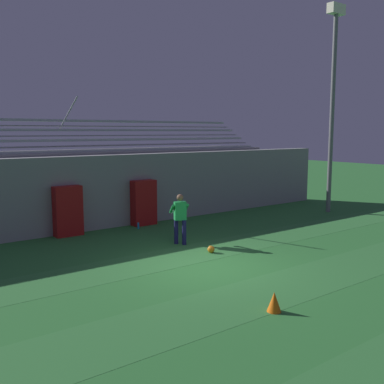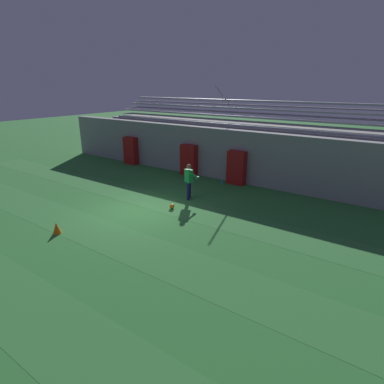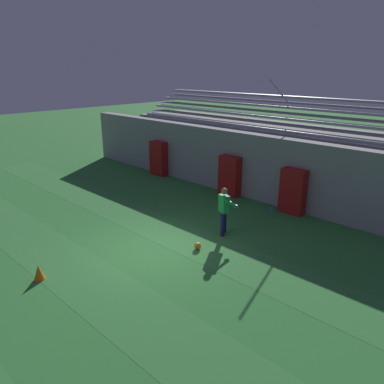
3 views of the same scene
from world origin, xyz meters
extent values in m
plane|color=#2D7533|center=(0.00, 0.00, 0.00)|extent=(80.00, 80.00, 0.00)
cube|color=#337A38|center=(0.00, -2.29, 0.00)|extent=(28.00, 1.85, 0.01)
cube|color=#337A38|center=(0.00, 1.42, 0.00)|extent=(28.00, 1.85, 0.01)
cube|color=gray|center=(0.00, 6.50, 1.40)|extent=(24.00, 0.60, 2.80)
cube|color=maroon|center=(-1.56, 5.95, 0.89)|extent=(0.98, 0.44, 1.79)
cube|color=maroon|center=(1.56, 5.95, 0.89)|extent=(0.98, 0.44, 1.79)
cube|color=maroon|center=(-6.35, 5.95, 0.89)|extent=(0.98, 0.44, 1.79)
cube|color=gray|center=(0.00, 8.50, 1.45)|extent=(18.00, 3.20, 2.90)
cube|color=#A8AAB2|center=(0.00, 7.25, 2.95)|extent=(17.10, 0.36, 0.10)
cube|color=gray|center=(0.00, 7.05, 2.72)|extent=(17.10, 0.60, 0.04)
cube|color=#A8AAB2|center=(0.00, 7.95, 3.35)|extent=(17.10, 0.36, 0.10)
cube|color=gray|center=(0.00, 7.75, 3.12)|extent=(17.10, 0.60, 0.04)
cube|color=#A8AAB2|center=(0.00, 8.65, 3.75)|extent=(17.10, 0.36, 0.10)
cube|color=gray|center=(0.00, 8.45, 3.52)|extent=(17.10, 0.60, 0.04)
cube|color=#A8AAB2|center=(0.00, 9.35, 4.15)|extent=(17.10, 0.36, 0.10)
cube|color=gray|center=(0.00, 9.15, 3.92)|extent=(17.10, 0.60, 0.04)
cylinder|color=#A8AAB2|center=(-0.57, 8.05, 4.40)|extent=(0.06, 1.93, 1.25)
cylinder|color=#19194C|center=(0.83, 2.69, 0.41)|extent=(0.18, 0.18, 0.82)
cylinder|color=#19194C|center=(0.96, 2.42, 0.41)|extent=(0.18, 0.18, 0.82)
cube|color=green|center=(0.90, 2.55, 1.12)|extent=(0.44, 0.36, 0.60)
sphere|color=brown|center=(0.90, 2.55, 1.56)|extent=(0.22, 0.22, 0.22)
cylinder|color=green|center=(0.73, 2.77, 1.17)|extent=(0.26, 0.48, 0.37)
cylinder|color=green|center=(1.17, 2.59, 1.17)|extent=(0.26, 0.48, 0.37)
cube|color=silver|center=(0.84, 2.94, 1.04)|extent=(0.14, 0.14, 0.08)
cube|color=silver|center=(1.21, 2.79, 1.04)|extent=(0.14, 0.14, 0.08)
sphere|color=orange|center=(1.03, 1.12, 0.11)|extent=(0.22, 0.22, 0.22)
cone|color=orange|center=(-0.83, -3.16, 0.21)|extent=(0.30, 0.30, 0.42)
cylinder|color=#1E8CD8|center=(1.00, 5.43, 0.12)|extent=(0.07, 0.07, 0.24)
camera|label=1|loc=(-7.53, -9.19, 3.69)|focal=42.00mm
camera|label=2|loc=(9.21, -8.88, 5.12)|focal=30.00mm
camera|label=3|loc=(8.32, -6.66, 5.48)|focal=35.00mm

